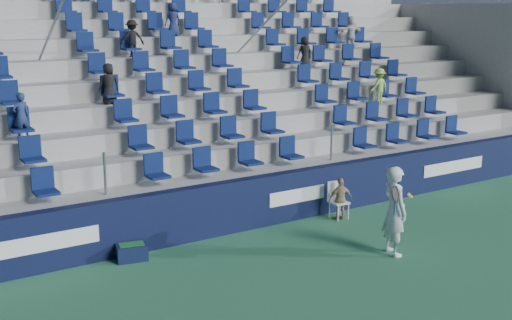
{
  "coord_description": "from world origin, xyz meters",
  "views": [
    {
      "loc": [
        -7.27,
        -8.9,
        4.92
      ],
      "look_at": [
        0.2,
        2.8,
        1.7
      ],
      "focal_mm": 45.0,
      "sensor_mm": 36.0,
      "label": 1
    }
  ],
  "objects": [
    {
      "name": "sponsor_wall",
      "position": [
        0.0,
        3.15,
        0.6
      ],
      "size": [
        24.0,
        0.32,
        1.2
      ],
      "color": "#0E1334",
      "rests_on": "ground"
    },
    {
      "name": "tennis_player",
      "position": [
        1.88,
        0.15,
        0.94
      ],
      "size": [
        0.69,
        0.76,
        1.87
      ],
      "color": "silver",
      "rests_on": "ground"
    },
    {
      "name": "line_judge_chair",
      "position": [
        2.43,
        2.64,
        0.52
      ],
      "size": [
        0.44,
        0.45,
        0.91
      ],
      "color": "white",
      "rests_on": "ground"
    },
    {
      "name": "line_judge",
      "position": [
        2.43,
        2.5,
        0.52
      ],
      "size": [
        0.65,
        0.4,
        1.03
      ],
      "primitive_type": "imported",
      "rotation": [
        0.0,
        0.0,
        2.88
      ],
      "color": "tan",
      "rests_on": "ground"
    },
    {
      "name": "ball_bin",
      "position": [
        -2.82,
        2.75,
        0.19
      ],
      "size": [
        0.68,
        0.52,
        0.34
      ],
      "color": "#0F1838",
      "rests_on": "ground"
    },
    {
      "name": "ground",
      "position": [
        0.0,
        0.0,
        0.0
      ],
      "size": [
        70.0,
        70.0,
        0.0
      ],
      "primitive_type": "plane",
      "color": "#30714B",
      "rests_on": "ground"
    },
    {
      "name": "grandstand",
      "position": [
        -0.0,
        8.24,
        2.13
      ],
      "size": [
        24.0,
        8.17,
        6.63
      ],
      "color": "#A5A5A0",
      "rests_on": "ground"
    }
  ]
}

